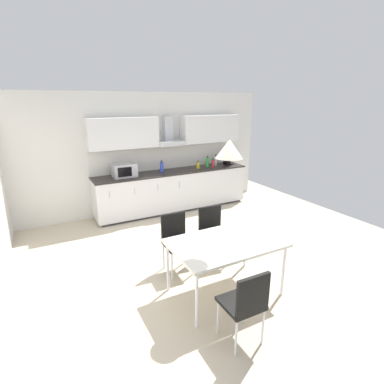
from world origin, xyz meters
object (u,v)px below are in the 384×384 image
object	(u,v)px
chair_far_left	(176,237)
chair_far_right	(212,228)
bottle_green	(208,162)
chair_near_left	(246,301)
microwave	(124,170)
coffee_maker	(228,158)
bottle_blue	(162,167)
pendant_lamp	(229,149)
dining_table	(226,245)
bottle_yellow	(198,165)
bottle_red	(213,163)
bottle_white	(216,161)

from	to	relation	value
chair_far_left	chair_far_right	bearing A→B (deg)	-0.02
bottle_green	chair_near_left	size ratio (longest dim) A/B	0.30
microwave	bottle_green	bearing A→B (deg)	1.66
coffee_maker	chair_far_right	xyz separation A→B (m)	(-1.94, -2.42, -0.54)
microwave	bottle_blue	bearing A→B (deg)	2.04
bottle_green	chair_far_left	distance (m)	3.22
chair_far_right	chair_far_left	world-z (taller)	same
bottle_green	pendant_lamp	bearing A→B (deg)	-117.33
bottle_green	bottle_blue	world-z (taller)	bottle_blue
chair_far_left	dining_table	bearing A→B (deg)	-69.56
bottle_yellow	bottle_red	size ratio (longest dim) A/B	0.93
microwave	chair_far_left	distance (m)	2.45
bottle_red	chair_far_left	bearing A→B (deg)	-131.71
coffee_maker	chair_far_right	distance (m)	3.15
chair_near_left	dining_table	bearing A→B (deg)	69.26
bottle_green	pendant_lamp	world-z (taller)	pendant_lamp
microwave	coffee_maker	bearing A→B (deg)	0.57
chair_far_right	bottle_green	bearing A→B (deg)	60.69
bottle_white	chair_near_left	distance (m)	4.73
bottle_white	bottle_red	distance (m)	0.17
bottle_green	chair_far_right	world-z (taller)	bottle_green
bottle_yellow	bottle_red	world-z (taller)	bottle_red
bottle_yellow	bottle_red	xyz separation A→B (m)	(0.41, 0.00, 0.01)
microwave	bottle_yellow	bearing A→B (deg)	-1.16
bottle_blue	bottle_red	bearing A→B (deg)	-2.80
bottle_green	pendant_lamp	xyz separation A→B (m)	(-1.70, -3.29, 0.90)
bottle_blue	bottle_white	bearing A→B (deg)	1.02
bottle_blue	chair_far_right	distance (m)	2.48
bottle_yellow	chair_far_left	xyz separation A→B (m)	(-1.70, -2.36, -0.47)
bottle_red	dining_table	bearing A→B (deg)	-119.26
chair_near_left	pendant_lamp	size ratio (longest dim) A/B	2.72
bottle_yellow	chair_far_left	distance (m)	2.94
dining_table	chair_near_left	world-z (taller)	chair_near_left
bottle_green	bottle_yellow	world-z (taller)	bottle_green
microwave	chair_near_left	world-z (taller)	microwave
bottle_red	chair_far_left	size ratio (longest dim) A/B	0.23
chair_far_left	bottle_white	bearing A→B (deg)	47.54
bottle_yellow	chair_far_right	xyz separation A→B (m)	(-1.06, -2.36, -0.47)
bottle_yellow	dining_table	world-z (taller)	bottle_yellow
bottle_blue	pendant_lamp	xyz separation A→B (m)	(-0.49, -3.26, 0.90)
bottle_green	bottle_red	size ratio (longest dim) A/B	1.31
bottle_green	dining_table	size ratio (longest dim) A/B	0.18
bottle_white	dining_table	bearing A→B (deg)	-120.41
microwave	chair_near_left	size ratio (longest dim) A/B	0.55
chair_near_left	pendant_lamp	xyz separation A→B (m)	(0.32, 0.84, 1.40)
chair_near_left	bottle_red	bearing A→B (deg)	62.41
bottle_red	pendant_lamp	bearing A→B (deg)	-119.26
bottle_red	bottle_yellow	bearing A→B (deg)	-179.72
chair_far_right	bottle_yellow	bearing A→B (deg)	65.82
bottle_green	bottle_blue	size ratio (longest dim) A/B	0.98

